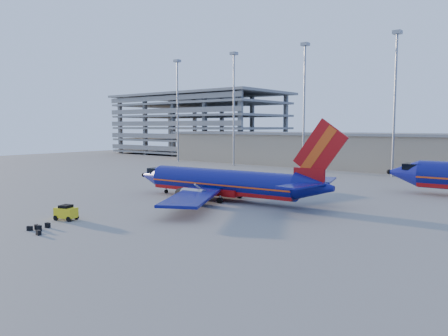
% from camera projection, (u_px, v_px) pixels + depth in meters
% --- Properties ---
extents(ground, '(220.00, 220.00, 0.00)m').
position_uv_depth(ground, '(176.00, 198.00, 61.03)').
color(ground, slate).
rests_on(ground, ground).
extents(terminal_building, '(122.00, 16.00, 8.50)m').
position_uv_depth(terminal_building, '(387.00, 152.00, 99.52)').
color(terminal_building, gray).
rests_on(terminal_building, ground).
extents(parking_garage, '(62.00, 32.00, 21.40)m').
position_uv_depth(parking_garage, '(199.00, 122.00, 156.03)').
color(parking_garage, slate).
rests_on(parking_garage, ground).
extents(light_mast_row, '(101.60, 1.60, 28.65)m').
position_uv_depth(light_mast_row, '(347.00, 91.00, 92.03)').
color(light_mast_row, gray).
rests_on(light_mast_row, ground).
extents(aircraft_main, '(32.54, 31.22, 11.02)m').
position_uv_depth(aircraft_main, '(226.00, 183.00, 59.35)').
color(aircraft_main, navy).
rests_on(aircraft_main, ground).
extents(baggage_tug, '(2.61, 2.01, 1.65)m').
position_uv_depth(baggage_tug, '(66.00, 212.00, 46.92)').
color(baggage_tug, yellow).
rests_on(baggage_tug, ground).
extents(luggage_pile, '(3.10, 2.47, 0.52)m').
position_uv_depth(luggage_pile, '(39.00, 228.00, 42.24)').
color(luggage_pile, black).
rests_on(luggage_pile, ground).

